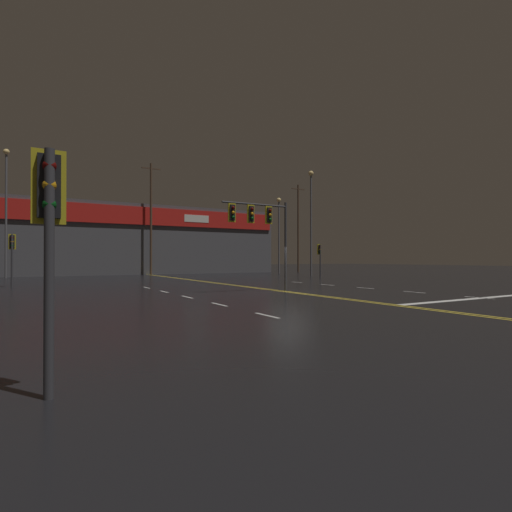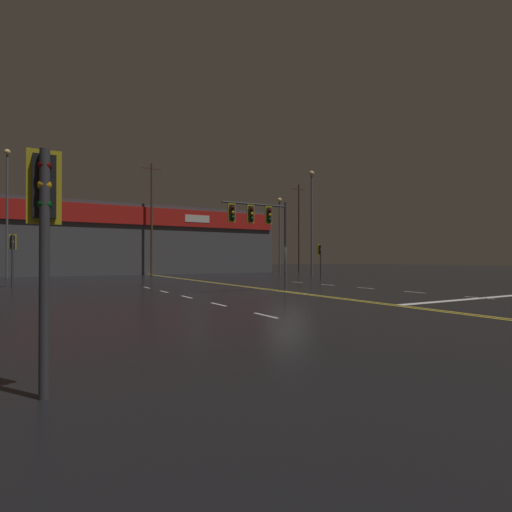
{
  "view_description": "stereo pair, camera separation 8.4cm",
  "coord_description": "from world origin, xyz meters",
  "px_view_note": "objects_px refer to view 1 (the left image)",
  "views": [
    {
      "loc": [
        -12.58,
        -18.03,
        1.8
      ],
      "look_at": [
        0.0,
        3.51,
        2.0
      ],
      "focal_mm": 28.0,
      "sensor_mm": 36.0,
      "label": 1
    },
    {
      "loc": [
        -12.5,
        -18.07,
        1.8
      ],
      "look_at": [
        0.0,
        3.51,
        2.0
      ],
      "focal_mm": 28.0,
      "sensor_mm": 36.0,
      "label": 2
    }
  ],
  "objects_px": {
    "traffic_signal_corner_northeast": "(320,253)",
    "traffic_signal_corner_southwest": "(49,215)",
    "traffic_signal_corner_northwest": "(12,248)",
    "streetlight_far_left": "(311,210)",
    "traffic_signal_median": "(259,220)",
    "streetlight_far_right": "(279,225)",
    "streetlight_near_right": "(6,199)"
  },
  "relations": [
    {
      "from": "traffic_signal_corner_southwest",
      "to": "traffic_signal_corner_northwest",
      "type": "relative_size",
      "value": 0.95
    },
    {
      "from": "streetlight_near_right",
      "to": "streetlight_far_right",
      "type": "distance_m",
      "value": 29.2
    },
    {
      "from": "traffic_signal_median",
      "to": "traffic_signal_corner_northeast",
      "type": "bearing_deg",
      "value": 39.76
    },
    {
      "from": "traffic_signal_corner_northwest",
      "to": "streetlight_near_right",
      "type": "distance_m",
      "value": 15.73
    },
    {
      "from": "traffic_signal_corner_northeast",
      "to": "streetlight_far_left",
      "type": "height_order",
      "value": "streetlight_far_left"
    },
    {
      "from": "traffic_signal_corner_northeast",
      "to": "traffic_signal_median",
      "type": "bearing_deg",
      "value": -140.24
    },
    {
      "from": "traffic_signal_corner_northwest",
      "to": "streetlight_near_right",
      "type": "bearing_deg",
      "value": 93.15
    },
    {
      "from": "traffic_signal_median",
      "to": "traffic_signal_corner_southwest",
      "type": "distance_m",
      "value": 16.92
    },
    {
      "from": "traffic_signal_corner_northwest",
      "to": "streetlight_near_right",
      "type": "relative_size",
      "value": 0.28
    },
    {
      "from": "traffic_signal_corner_northeast",
      "to": "streetlight_far_right",
      "type": "height_order",
      "value": "streetlight_far_right"
    },
    {
      "from": "traffic_signal_corner_northwest",
      "to": "streetlight_far_left",
      "type": "height_order",
      "value": "streetlight_far_left"
    },
    {
      "from": "streetlight_far_left",
      "to": "streetlight_far_right",
      "type": "xyz_separation_m",
      "value": [
        0.7,
        7.32,
        -1.03
      ]
    },
    {
      "from": "streetlight_far_left",
      "to": "traffic_signal_corner_northeast",
      "type": "bearing_deg",
      "value": -118.57
    },
    {
      "from": "streetlight_near_right",
      "to": "streetlight_far_left",
      "type": "distance_m",
      "value": 30.25
    },
    {
      "from": "traffic_signal_corner_southwest",
      "to": "streetlight_far_right",
      "type": "height_order",
      "value": "streetlight_far_right"
    },
    {
      "from": "traffic_signal_corner_northeast",
      "to": "traffic_signal_corner_southwest",
      "type": "relative_size",
      "value": 0.99
    },
    {
      "from": "traffic_signal_corner_southwest",
      "to": "streetlight_far_right",
      "type": "bearing_deg",
      "value": 52.55
    },
    {
      "from": "traffic_signal_corner_southwest",
      "to": "streetlight_far_left",
      "type": "relative_size",
      "value": 0.29
    },
    {
      "from": "traffic_signal_corner_southwest",
      "to": "streetlight_far_left",
      "type": "xyz_separation_m",
      "value": [
        26.5,
        28.2,
        4.67
      ]
    },
    {
      "from": "streetlight_near_right",
      "to": "streetlight_far_right",
      "type": "xyz_separation_m",
      "value": [
        28.95,
        -3.5,
        -1.57
      ]
    },
    {
      "from": "streetlight_near_right",
      "to": "traffic_signal_corner_northeast",
      "type": "bearing_deg",
      "value": -30.15
    },
    {
      "from": "streetlight_far_left",
      "to": "streetlight_far_right",
      "type": "relative_size",
      "value": 1.2
    },
    {
      "from": "traffic_signal_corner_northwest",
      "to": "streetlight_near_right",
      "type": "xyz_separation_m",
      "value": [
        -0.82,
        14.86,
        5.09
      ]
    },
    {
      "from": "traffic_signal_corner_southwest",
      "to": "streetlight_far_right",
      "type": "xyz_separation_m",
      "value": [
        27.2,
        35.52,
        3.65
      ]
    },
    {
      "from": "traffic_signal_corner_southwest",
      "to": "streetlight_far_left",
      "type": "bearing_deg",
      "value": 46.77
    },
    {
      "from": "traffic_signal_corner_northeast",
      "to": "traffic_signal_corner_northwest",
      "type": "bearing_deg",
      "value": 179.54
    },
    {
      "from": "traffic_signal_median",
      "to": "traffic_signal_corner_southwest",
      "type": "xyz_separation_m",
      "value": [
        -10.87,
        -12.87,
        -1.54
      ]
    },
    {
      "from": "traffic_signal_median",
      "to": "traffic_signal_corner_southwest",
      "type": "bearing_deg",
      "value": -130.18
    },
    {
      "from": "streetlight_far_left",
      "to": "streetlight_far_right",
      "type": "bearing_deg",
      "value": 84.54
    },
    {
      "from": "traffic_signal_median",
      "to": "streetlight_far_left",
      "type": "height_order",
      "value": "streetlight_far_left"
    },
    {
      "from": "streetlight_far_right",
      "to": "traffic_signal_median",
      "type": "bearing_deg",
      "value": -125.8
    },
    {
      "from": "traffic_signal_corner_southwest",
      "to": "streetlight_near_right",
      "type": "xyz_separation_m",
      "value": [
        -1.74,
        39.02,
        5.22
      ]
    }
  ]
}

